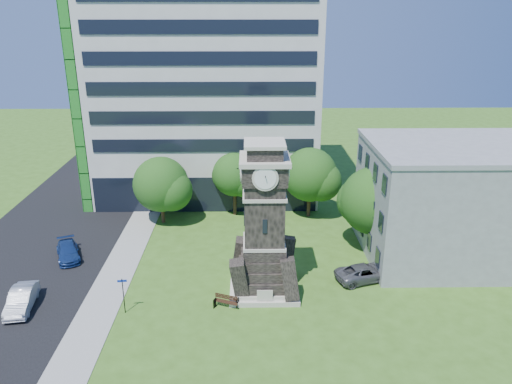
{
  "coord_description": "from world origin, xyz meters",
  "views": [
    {
      "loc": [
        1.85,
        -33.11,
        21.28
      ],
      "look_at": [
        2.44,
        6.79,
        6.59
      ],
      "focal_mm": 35.0,
      "sensor_mm": 36.0,
      "label": 1
    }
  ],
  "objects_px": {
    "clock_tower": "(264,229)",
    "park_bench": "(226,301)",
    "car_street_mid": "(21,299)",
    "car_east_lot": "(365,273)",
    "street_sign": "(123,292)",
    "car_street_north": "(68,252)"
  },
  "relations": [
    {
      "from": "car_street_mid",
      "to": "park_bench",
      "type": "bearing_deg",
      "value": -8.55
    },
    {
      "from": "street_sign",
      "to": "car_street_mid",
      "type": "bearing_deg",
      "value": 168.85
    },
    {
      "from": "park_bench",
      "to": "clock_tower",
      "type": "bearing_deg",
      "value": 62.12
    },
    {
      "from": "car_street_mid",
      "to": "car_east_lot",
      "type": "height_order",
      "value": "car_street_mid"
    },
    {
      "from": "car_east_lot",
      "to": "park_bench",
      "type": "xyz_separation_m",
      "value": [
        -11.33,
        -3.79,
        -0.18
      ]
    },
    {
      "from": "car_street_mid",
      "to": "street_sign",
      "type": "xyz_separation_m",
      "value": [
        7.88,
        -0.69,
        1.03
      ]
    },
    {
      "from": "clock_tower",
      "to": "park_bench",
      "type": "bearing_deg",
      "value": -139.21
    },
    {
      "from": "car_street_mid",
      "to": "park_bench",
      "type": "height_order",
      "value": "car_street_mid"
    },
    {
      "from": "clock_tower",
      "to": "car_east_lot",
      "type": "distance_m",
      "value": 9.67
    },
    {
      "from": "car_east_lot",
      "to": "street_sign",
      "type": "xyz_separation_m",
      "value": [
        -18.85,
        -4.47,
        1.1
      ]
    },
    {
      "from": "car_street_north",
      "to": "street_sign",
      "type": "relative_size",
      "value": 1.58
    },
    {
      "from": "car_street_north",
      "to": "street_sign",
      "type": "xyz_separation_m",
      "value": [
        7.14,
        -8.75,
        1.13
      ]
    },
    {
      "from": "car_east_lot",
      "to": "clock_tower",
      "type": "bearing_deg",
      "value": 80.59
    },
    {
      "from": "car_street_mid",
      "to": "car_east_lot",
      "type": "relative_size",
      "value": 0.93
    },
    {
      "from": "car_street_mid",
      "to": "car_east_lot",
      "type": "distance_m",
      "value": 26.99
    },
    {
      "from": "car_street_mid",
      "to": "park_bench",
      "type": "xyz_separation_m",
      "value": [
        15.39,
        -0.02,
        -0.25
      ]
    },
    {
      "from": "clock_tower",
      "to": "car_street_mid",
      "type": "xyz_separation_m",
      "value": [
        -18.31,
        -2.5,
        -4.53
      ]
    },
    {
      "from": "car_street_north",
      "to": "park_bench",
      "type": "height_order",
      "value": "car_street_north"
    },
    {
      "from": "street_sign",
      "to": "park_bench",
      "type": "bearing_deg",
      "value": -0.98
    },
    {
      "from": "car_street_north",
      "to": "car_street_mid",
      "type": "bearing_deg",
      "value": -118.2
    },
    {
      "from": "clock_tower",
      "to": "car_street_north",
      "type": "height_order",
      "value": "clock_tower"
    },
    {
      "from": "clock_tower",
      "to": "street_sign",
      "type": "xyz_separation_m",
      "value": [
        -10.43,
        -3.2,
        -3.5
      ]
    }
  ]
}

